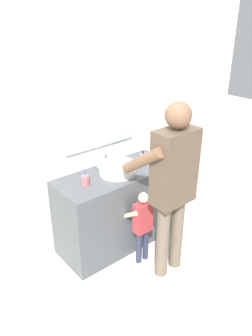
# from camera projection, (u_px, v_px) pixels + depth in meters

# --- Properties ---
(ground_plane) EXTENTS (14.00, 14.00, 0.00)m
(ground_plane) POSITION_uv_depth(u_px,v_px,m) (135.00, 254.00, 3.53)
(ground_plane) COLOR silver
(back_wall) EXTENTS (4.40, 0.10, 2.70)m
(back_wall) POSITION_uv_depth(u_px,v_px,m) (97.00, 118.00, 3.37)
(back_wall) COLOR silver
(back_wall) RESTS_ON ground
(vanity_cabinet) EXTENTS (1.29, 0.54, 0.85)m
(vanity_cabinet) POSITION_uv_depth(u_px,v_px,m) (117.00, 208.00, 3.55)
(vanity_cabinet) COLOR #4C5156
(vanity_cabinet) RESTS_ON ground
(sink_basin) EXTENTS (0.37, 0.37, 0.11)m
(sink_basin) POSITION_uv_depth(u_px,v_px,m) (118.00, 168.00, 3.32)
(sink_basin) COLOR white
(sink_basin) RESTS_ON vanity_cabinet
(faucet) EXTENTS (0.18, 0.14, 0.18)m
(faucet) POSITION_uv_depth(u_px,v_px,m) (105.00, 159.00, 3.47)
(faucet) COLOR #B7BABF
(faucet) RESTS_ON vanity_cabinet
(toothbrush_cup) EXTENTS (0.07, 0.07, 0.21)m
(toothbrush_cup) POSITION_uv_depth(u_px,v_px,m) (85.00, 180.00, 3.11)
(toothbrush_cup) COLOR #D86666
(toothbrush_cup) RESTS_ON vanity_cabinet
(soap_bottle) EXTENTS (0.06, 0.06, 0.17)m
(soap_bottle) POSITION_uv_depth(u_px,v_px,m) (143.00, 159.00, 3.51)
(soap_bottle) COLOR #B27FC6
(soap_bottle) RESTS_ON vanity_cabinet
(child_toddler) EXTENTS (0.25, 0.25, 0.80)m
(child_toddler) POSITION_uv_depth(u_px,v_px,m) (142.00, 221.00, 3.25)
(child_toddler) COLOR #2D334C
(child_toddler) RESTS_ON ground
(adult_parent) EXTENTS (0.53, 0.56, 1.70)m
(adult_parent) POSITION_uv_depth(u_px,v_px,m) (172.00, 178.00, 2.90)
(adult_parent) COLOR #6B5B4C
(adult_parent) RESTS_ON ground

